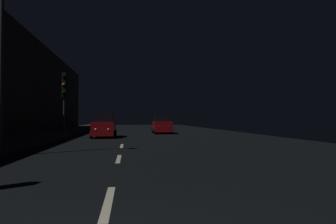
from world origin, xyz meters
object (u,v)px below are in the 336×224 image
object	(u,v)px
car_approaching_headlights	(104,126)
car_parked_right_far	(162,124)
streetlamp_overhead	(13,37)
traffic_light_far_left	(64,90)

from	to	relation	value
car_approaching_headlights	car_parked_right_far	distance (m)	7.62
streetlamp_overhead	car_approaching_headlights	distance (m)	12.29
traffic_light_far_left	streetlamp_overhead	world-z (taller)	streetlamp_overhead
streetlamp_overhead	car_parked_right_far	xyz separation A→B (m)	(8.21, 16.62, -3.99)
traffic_light_far_left	car_approaching_headlights	distance (m)	4.24
car_approaching_headlights	streetlamp_overhead	bearing A→B (deg)	-13.80
traffic_light_far_left	car_approaching_headlights	size ratio (longest dim) A/B	1.26
traffic_light_far_left	streetlamp_overhead	bearing A→B (deg)	5.18
traffic_light_far_left	car_parked_right_far	distance (m)	10.91
streetlamp_overhead	traffic_light_far_left	bearing A→B (deg)	91.37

